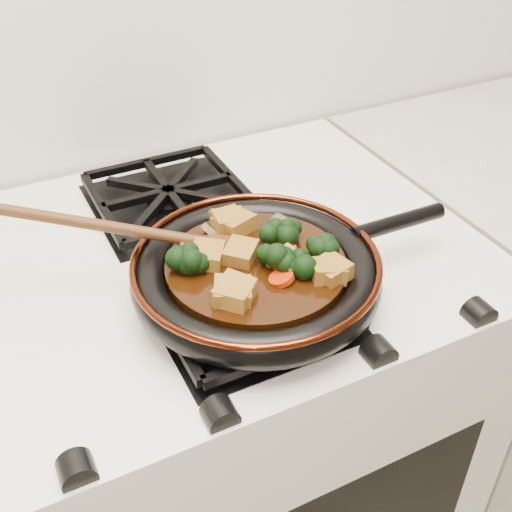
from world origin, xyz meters
name	(u,v)px	position (x,y,z in m)	size (l,w,h in m)	color
stove	(216,448)	(0.00, 1.69, 0.45)	(0.76, 0.60, 0.90)	white
burner_grate_front	(248,302)	(0.00, 1.55, 0.91)	(0.23, 0.23, 0.03)	black
burner_grate_back	(169,196)	(0.00, 1.83, 0.91)	(0.23, 0.23, 0.03)	black
skillet	(258,272)	(0.02, 1.56, 0.94)	(0.44, 0.31, 0.05)	black
braising_sauce	(256,270)	(0.02, 1.56, 0.95)	(0.22, 0.22, 0.02)	black
tofu_cube_0	(328,271)	(0.08, 1.50, 0.97)	(0.04, 0.03, 0.02)	olive
tofu_cube_1	(230,222)	(0.02, 1.65, 0.97)	(0.04, 0.04, 0.02)	olive
tofu_cube_2	(207,256)	(-0.03, 1.59, 0.97)	(0.04, 0.04, 0.02)	olive
tofu_cube_3	(227,220)	(0.02, 1.66, 0.97)	(0.04, 0.04, 0.02)	olive
tofu_cube_4	(241,254)	(0.01, 1.58, 0.97)	(0.04, 0.04, 0.02)	olive
tofu_cube_5	(234,292)	(-0.03, 1.52, 0.97)	(0.04, 0.04, 0.02)	olive
tofu_cube_6	(289,262)	(0.05, 1.54, 0.97)	(0.04, 0.04, 0.02)	olive
tofu_cube_7	(331,270)	(0.09, 1.50, 0.97)	(0.04, 0.04, 0.02)	olive
tofu_cube_8	(235,294)	(-0.03, 1.51, 0.97)	(0.04, 0.04, 0.02)	olive
tofu_cube_9	(235,224)	(0.03, 1.64, 0.97)	(0.04, 0.05, 0.02)	olive
tofu_cube_10	(233,293)	(-0.03, 1.52, 0.97)	(0.04, 0.04, 0.02)	olive
broccoli_floret_0	(295,264)	(0.05, 1.53, 0.97)	(0.06, 0.06, 0.05)	black
broccoli_floret_1	(273,238)	(0.06, 1.59, 0.97)	(0.05, 0.05, 0.05)	black
broccoli_floret_2	(270,259)	(0.03, 1.55, 0.97)	(0.06, 0.06, 0.05)	black
broccoli_floret_3	(185,260)	(-0.06, 1.59, 0.97)	(0.06, 0.06, 0.06)	black
broccoli_floret_4	(289,238)	(0.07, 1.58, 0.97)	(0.06, 0.06, 0.05)	black
broccoli_floret_5	(324,248)	(0.10, 1.54, 0.97)	(0.06, 0.06, 0.06)	black
carrot_coin_0	(238,222)	(0.03, 1.65, 0.96)	(0.03, 0.03, 0.01)	#BA2605
carrot_coin_1	(285,252)	(0.06, 1.56, 0.96)	(0.03, 0.03, 0.01)	#BA2605
carrot_coin_2	(228,295)	(-0.04, 1.52, 0.96)	(0.03, 0.03, 0.01)	#BA2605
carrot_coin_3	(281,278)	(0.03, 1.52, 0.96)	(0.03, 0.03, 0.01)	#BA2605
mushroom_slice_0	(194,249)	(-0.04, 1.62, 0.97)	(0.04, 0.04, 0.01)	brown
mushroom_slice_1	(212,232)	(-0.01, 1.64, 0.97)	(0.03, 0.03, 0.01)	brown
mushroom_slice_2	(231,225)	(0.02, 1.64, 0.97)	(0.03, 0.03, 0.01)	brown
mushroom_slice_3	(283,226)	(0.08, 1.61, 0.97)	(0.04, 0.04, 0.01)	brown
wooden_spoon	(152,234)	(-0.08, 1.65, 0.98)	(0.16, 0.10, 0.27)	#4C2810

